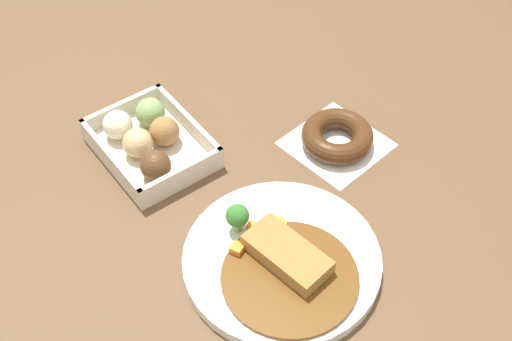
{
  "coord_description": "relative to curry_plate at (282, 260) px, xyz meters",
  "views": [
    {
      "loc": [
        0.6,
        -0.43,
        0.83
      ],
      "look_at": [
        0.02,
        0.0,
        0.03
      ],
      "focal_mm": 49.55,
      "sensor_mm": 36.0,
      "label": 1
    }
  ],
  "objects": [
    {
      "name": "ground_plane",
      "position": [
        -0.16,
        0.06,
        -0.01
      ],
      "size": [
        1.6,
        1.6,
        0.0
      ],
      "primitive_type": "plane",
      "color": "brown"
    },
    {
      "name": "chocolate_ring_donut",
      "position": [
        -0.14,
        0.22,
        0.0
      ],
      "size": [
        0.16,
        0.16,
        0.04
      ],
      "color": "white",
      "rests_on": "ground_plane"
    },
    {
      "name": "donut_box",
      "position": [
        -0.3,
        -0.03,
        0.01
      ],
      "size": [
        0.19,
        0.15,
        0.06
      ],
      "color": "beige",
      "rests_on": "ground_plane"
    },
    {
      "name": "curry_plate",
      "position": [
        0.0,
        0.0,
        0.0
      ],
      "size": [
        0.28,
        0.28,
        0.06
      ],
      "color": "white",
      "rests_on": "ground_plane"
    }
  ]
}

